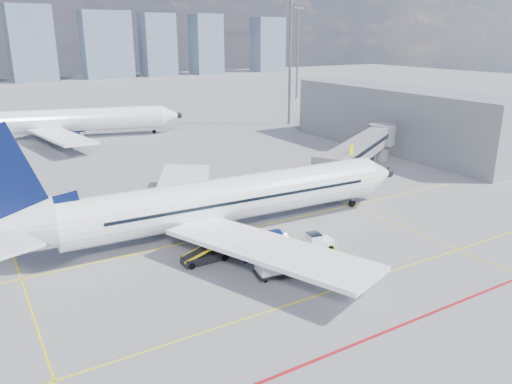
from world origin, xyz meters
TOP-DOWN VIEW (x-y plane):
  - ground at (0.00, 0.00)m, footprint 420.00×420.00m
  - apron_markings at (-0.58, -3.91)m, footprint 90.00×35.12m
  - jet_bridge at (23.51, 16.91)m, footprint 23.55×15.78m
  - terminal_block at (39.95, 26.00)m, footprint 10.00×42.00m
  - floodlight_mast_ne at (38.00, 55.00)m, footprint 3.20×0.61m
  - floodlight_mast_far at (65.00, 90.00)m, footprint 3.20×0.61m
  - distant_skyline at (0.18, 190.00)m, footprint 257.18×14.87m
  - main_aircraft at (-2.66, 8.41)m, footprint 43.33×37.74m
  - second_aircraft at (-5.83, 63.71)m, footprint 41.98×36.02m
  - baggage_tug at (3.08, 0.28)m, footprint 2.66×1.86m
  - cargo_dolly at (-2.30, -1.85)m, footprint 4.12×2.33m
  - belt_loader at (-6.21, 3.36)m, footprint 5.62×1.55m
  - ramp_worker at (2.36, -3.07)m, footprint 0.70×0.82m

SIDE VIEW (x-z plane):
  - ground at x=0.00m, z-range 0.00..0.00m
  - apron_markings at x=-0.58m, z-range 0.00..0.01m
  - belt_loader at x=-6.21m, z-range -0.55..1.74m
  - baggage_tug at x=3.08m, z-range -0.04..1.68m
  - ramp_worker at x=2.36m, z-range 0.00..1.91m
  - cargo_dolly at x=-2.30m, z-range 0.10..2.24m
  - main_aircraft at x=-2.66m, z-range -3.10..9.53m
  - second_aircraft at x=-5.83m, z-range -3.00..9.44m
  - jet_bridge at x=23.51m, z-range 0.59..6.89m
  - terminal_block at x=39.95m, z-range 0.00..10.00m
  - distant_skyline at x=0.18m, z-range -1.65..28.06m
  - floodlight_mast_ne at x=38.00m, z-range 0.86..26.31m
  - floodlight_mast_far at x=65.00m, z-range 0.86..26.31m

